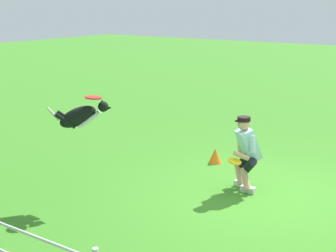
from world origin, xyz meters
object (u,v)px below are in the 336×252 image
at_px(dog, 81,116).
at_px(training_cone, 215,156).
at_px(frisbee_flying, 93,98).
at_px(frisbee_held, 235,161).
at_px(person, 246,151).

relative_size(dog, training_cone, 2.92).
bearing_deg(dog, frisbee_flying, -12.91).
distance_m(frisbee_held, training_cone, 1.83).
bearing_deg(frisbee_held, training_cone, -50.60).
bearing_deg(person, frisbee_flying, -5.55).
bearing_deg(frisbee_flying, training_cone, -104.21).
xyz_separation_m(dog, frisbee_flying, (-0.20, -0.09, 0.31)).
height_order(person, frisbee_flying, frisbee_flying).
bearing_deg(dog, frisbee_held, -0.89).
bearing_deg(frisbee_held, dog, 35.77).
bearing_deg(training_cone, dog, 72.39).
distance_m(frisbee_flying, training_cone, 3.22).
relative_size(person, dog, 1.48).
bearing_deg(person, frisbee_held, 38.35).
xyz_separation_m(frisbee_held, training_cone, (1.13, -1.37, -0.46)).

